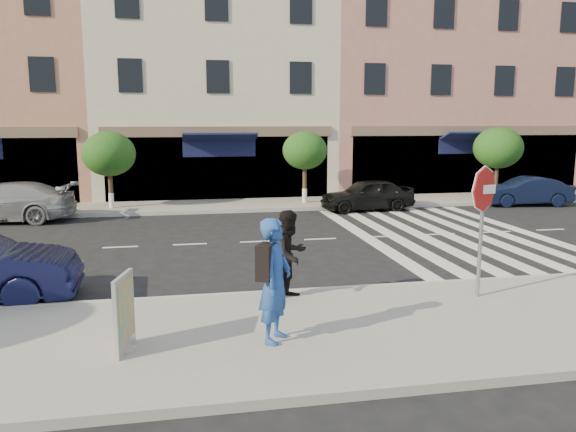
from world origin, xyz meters
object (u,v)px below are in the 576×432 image
(photographer, at_px, (275,280))
(car_far_right, at_px, (526,191))
(walker, at_px, (290,255))
(stop_sign, at_px, (483,203))
(poster_board, at_px, (125,314))
(car_far_left, at_px, (4,202))
(car_far_mid, at_px, (367,195))

(photographer, relative_size, car_far_right, 0.53)
(photographer, height_order, walker, photographer)
(stop_sign, bearing_deg, poster_board, -178.32)
(stop_sign, distance_m, car_far_left, 16.93)
(walker, distance_m, poster_board, 3.64)
(poster_board, height_order, car_far_right, poster_board)
(walker, xyz_separation_m, car_far_mid, (5.37, 11.10, -0.39))
(stop_sign, distance_m, photographer, 4.72)
(walker, relative_size, car_far_mid, 0.47)
(walker, distance_m, car_far_left, 13.92)
(photographer, bearing_deg, car_far_right, -16.49)
(poster_board, distance_m, car_far_left, 14.25)
(car_far_left, bearing_deg, car_far_right, 96.67)
(photographer, bearing_deg, poster_board, 117.75)
(car_far_left, bearing_deg, stop_sign, 52.68)
(photographer, bearing_deg, stop_sign, -42.80)
(car_far_mid, distance_m, car_far_right, 7.17)
(photographer, xyz_separation_m, car_far_mid, (6.01, 13.21, -0.50))
(photographer, relative_size, car_far_mid, 0.53)
(walker, relative_size, car_far_right, 0.47)
(walker, bearing_deg, stop_sign, -45.89)
(car_far_left, xyz_separation_m, car_far_mid, (13.77, 0.00, -0.07))
(walker, height_order, car_far_left, walker)
(photographer, distance_m, car_far_right, 18.66)
(car_far_mid, bearing_deg, car_far_left, -94.12)
(car_far_mid, height_order, car_far_right, car_far_mid)
(walker, bearing_deg, poster_board, 178.46)
(walker, bearing_deg, car_far_mid, 27.67)
(walker, xyz_separation_m, poster_board, (-2.97, -2.08, -0.30))
(photographer, height_order, poster_board, photographer)
(poster_board, bearing_deg, car_far_right, 53.96)
(stop_sign, relative_size, walker, 1.49)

